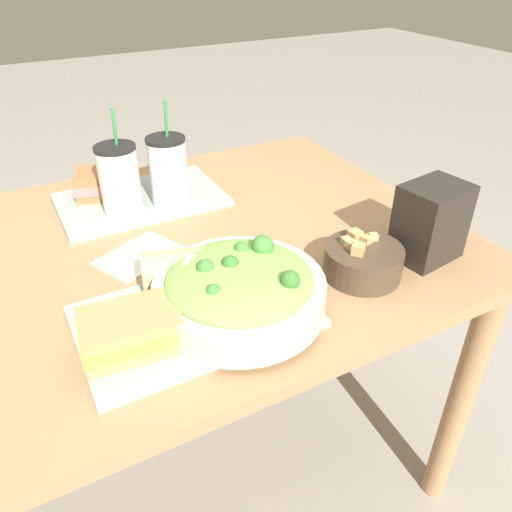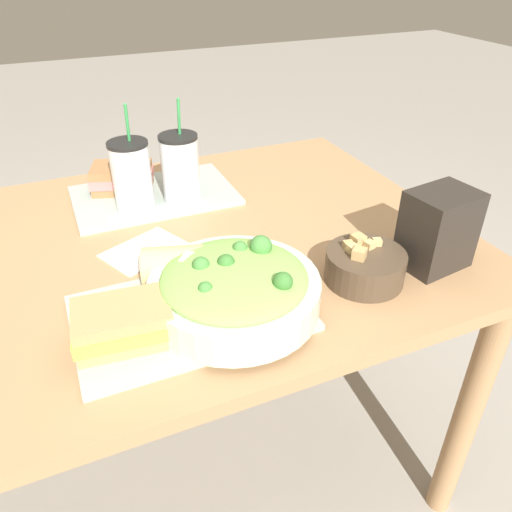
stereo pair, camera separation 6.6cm
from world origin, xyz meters
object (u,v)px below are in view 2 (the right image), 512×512
object	(u,v)px
drink_cup_dark	(132,178)
sandwich_near	(123,323)
chip_bag	(438,230)
napkin_folded	(145,250)
salad_bowl	(235,288)
sandwich_far	(122,178)
drink_cup_red	(181,170)
soup_bowl	(365,265)
baguette_near	(180,266)

from	to	relation	value
drink_cup_dark	sandwich_near	bearing A→B (deg)	-104.00
chip_bag	napkin_folded	world-z (taller)	chip_bag
salad_bowl	napkin_folded	size ratio (longest dim) A/B	1.52
sandwich_far	chip_bag	xyz separation A→B (m)	(0.51, -0.57, 0.03)
salad_bowl	sandwich_near	bearing A→B (deg)	-178.43
salad_bowl	napkin_folded	distance (m)	0.29
salad_bowl	sandwich_near	world-z (taller)	salad_bowl
chip_bag	napkin_folded	size ratio (longest dim) A/B	0.81
sandwich_far	drink_cup_red	world-z (taller)	drink_cup_red
sandwich_near	drink_cup_red	xyz separation A→B (m)	(0.23, 0.45, 0.04)
drink_cup_red	sandwich_far	bearing A→B (deg)	136.69
sandwich_near	drink_cup_red	size ratio (longest dim) A/B	0.67
soup_bowl	drink_cup_dark	bearing A→B (deg)	127.37
chip_bag	soup_bowl	bearing A→B (deg)	169.60
drink_cup_dark	salad_bowl	bearing A→B (deg)	-79.83
sandwich_near	drink_cup_dark	bearing A→B (deg)	81.52
sandwich_near	baguette_near	world-z (taller)	baguette_near
baguette_near	drink_cup_red	bearing A→B (deg)	0.17
drink_cup_dark	drink_cup_red	distance (m)	0.12
sandwich_near	chip_bag	xyz separation A→B (m)	(0.61, -0.01, 0.03)
baguette_near	sandwich_far	xyz separation A→B (m)	(-0.02, 0.45, -0.01)
baguette_near	drink_cup_red	size ratio (longest dim) A/B	0.59
baguette_near	drink_cup_red	xyz separation A→B (m)	(0.10, 0.34, 0.04)
salad_bowl	napkin_folded	bearing A→B (deg)	110.96
baguette_near	drink_cup_red	world-z (taller)	drink_cup_red
napkin_folded	drink_cup_dark	bearing A→B (deg)	83.06
drink_cup_dark	chip_bag	size ratio (longest dim) A/B	1.57
salad_bowl	drink_cup_red	bearing A→B (deg)	85.39
soup_bowl	sandwich_far	bearing A→B (deg)	121.83
salad_bowl	baguette_near	xyz separation A→B (m)	(-0.07, 0.11, -0.00)
drink_cup_dark	drink_cup_red	xyz separation A→B (m)	(0.12, 0.00, -0.00)
salad_bowl	drink_cup_dark	distance (m)	0.45
sandwich_far	chip_bag	world-z (taller)	chip_bag
sandwich_near	sandwich_far	world-z (taller)	same
chip_bag	napkin_folded	bearing A→B (deg)	144.06
salad_bowl	chip_bag	xyz separation A→B (m)	(0.42, -0.01, 0.02)
sandwich_far	drink_cup_red	bearing A→B (deg)	-25.36
drink_cup_dark	chip_bag	bearing A→B (deg)	-42.29
sandwich_far	drink_cup_dark	world-z (taller)	drink_cup_dark
soup_bowl	napkin_folded	world-z (taller)	soup_bowl
salad_bowl	sandwich_far	xyz separation A→B (m)	(-0.09, 0.56, -0.01)
chip_bag	napkin_folded	xyz separation A→B (m)	(-0.52, 0.28, -0.08)
sandwich_near	salad_bowl	bearing A→B (deg)	7.09
sandwich_near	chip_bag	distance (m)	0.61
soup_bowl	drink_cup_dark	xyz separation A→B (m)	(-0.34, 0.45, 0.06)
sandwich_near	drink_cup_red	distance (m)	0.50
sandwich_near	drink_cup_red	bearing A→B (deg)	68.66
drink_cup_dark	sandwich_far	bearing A→B (deg)	94.00
soup_bowl	chip_bag	distance (m)	0.16
drink_cup_red	chip_bag	bearing A→B (deg)	-49.78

